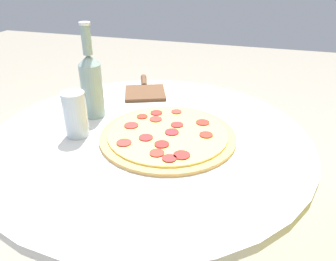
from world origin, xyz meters
name	(u,v)px	position (x,y,z in m)	size (l,w,h in m)	color
table	(150,181)	(0.00, 0.00, 0.54)	(0.90, 0.90, 0.70)	silver
pizza	(168,134)	(0.00, 0.06, 0.71)	(0.37, 0.37, 0.02)	tan
beer_bottle	(91,83)	(-0.07, -0.20, 0.81)	(0.07, 0.07, 0.28)	gray
pizza_paddle	(145,91)	(-0.30, -0.12, 0.71)	(0.26, 0.18, 0.02)	brown
drinking_glass	(75,115)	(0.06, -0.19, 0.77)	(0.06, 0.06, 0.13)	#ADBCC6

